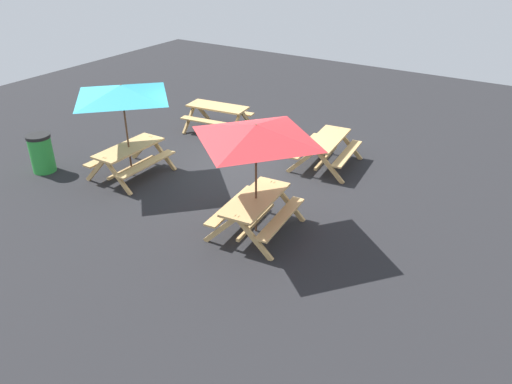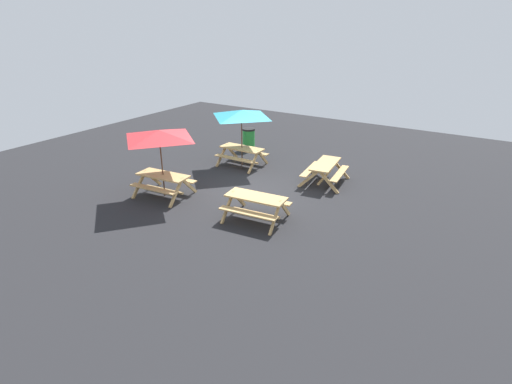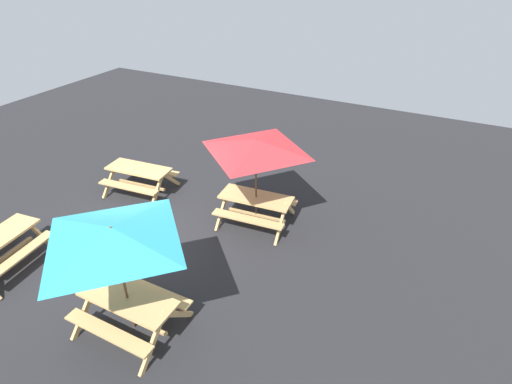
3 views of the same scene
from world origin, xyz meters
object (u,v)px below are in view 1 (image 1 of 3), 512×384
Objects in this scene: picnic_table_1 at (327,146)px; picnic_table_2 at (256,140)px; picnic_table_3 at (218,112)px; picnic_table_0 at (122,98)px; trash_bin_green at (41,153)px.

picnic_table_2 is (-3.61, -0.15, 1.43)m from picnic_table_1.
picnic_table_2 is 5.96m from picnic_table_3.
picnic_table_3 is (4.18, 4.00, -1.43)m from picnic_table_2.
picnic_table_3 is (3.66, 0.01, -1.43)m from picnic_table_0.
picnic_table_0 is at bearing 123.08° from picnic_table_1.
picnic_table_1 is at bearing -51.20° from picnic_table_0.
picnic_table_3 is at bearing 75.85° from picnic_table_1.
picnic_table_0 is 1.21× the size of picnic_table_1.
trash_bin_green reaches higher than picnic_table_1.
picnic_table_0 reaches higher than trash_bin_green.
picnic_table_0 is 1.00× the size of picnic_table_2.
picnic_table_2 is at bearing 127.08° from picnic_table_3.
picnic_table_1 is at bearing -55.15° from trash_bin_green.
picnic_table_0 and picnic_table_2 have the same top height.
trash_bin_green is (-4.67, 2.04, -0.07)m from picnic_table_3.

